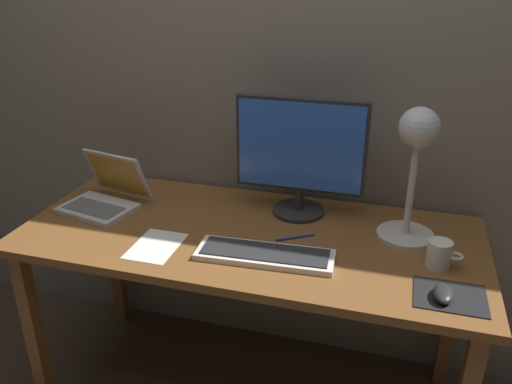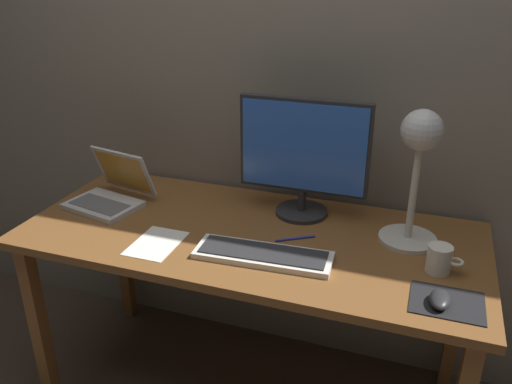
{
  "view_description": "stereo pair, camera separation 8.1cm",
  "coord_description": "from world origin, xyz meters",
  "px_view_note": "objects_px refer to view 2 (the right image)",
  "views": [
    {
      "loc": [
        0.47,
        -1.54,
        1.61
      ],
      "look_at": [
        0.04,
        -0.05,
        0.92
      ],
      "focal_mm": 36.64,
      "sensor_mm": 36.0,
      "label": 1
    },
    {
      "loc": [
        0.55,
        -1.52,
        1.61
      ],
      "look_at": [
        0.04,
        -0.05,
        0.92
      ],
      "focal_mm": 36.64,
      "sensor_mm": 36.0,
      "label": 2
    }
  ],
  "objects_px": {
    "pen": "(295,238)",
    "mouse": "(440,299)",
    "monitor": "(304,153)",
    "desk_lamp": "(419,156)",
    "coffee_mug": "(440,259)",
    "laptop": "(113,189)",
    "keyboard_main": "(263,255)"
  },
  "relations": [
    {
      "from": "monitor",
      "to": "coffee_mug",
      "type": "distance_m",
      "value": 0.59
    },
    {
      "from": "coffee_mug",
      "to": "laptop",
      "type": "bearing_deg",
      "value": 175.08
    },
    {
      "from": "monitor",
      "to": "pen",
      "type": "bearing_deg",
      "value": -81.06
    },
    {
      "from": "desk_lamp",
      "to": "pen",
      "type": "distance_m",
      "value": 0.49
    },
    {
      "from": "keyboard_main",
      "to": "desk_lamp",
      "type": "xyz_separation_m",
      "value": [
        0.43,
        0.27,
        0.29
      ]
    },
    {
      "from": "laptop",
      "to": "desk_lamp",
      "type": "relative_size",
      "value": 0.69
    },
    {
      "from": "monitor",
      "to": "desk_lamp",
      "type": "height_order",
      "value": "desk_lamp"
    },
    {
      "from": "keyboard_main",
      "to": "desk_lamp",
      "type": "bearing_deg",
      "value": 32.13
    },
    {
      "from": "keyboard_main",
      "to": "laptop",
      "type": "xyz_separation_m",
      "value": [
        -0.69,
        0.21,
        0.05
      ]
    },
    {
      "from": "mouse",
      "to": "coffee_mug",
      "type": "distance_m",
      "value": 0.18
    },
    {
      "from": "desk_lamp",
      "to": "laptop",
      "type": "bearing_deg",
      "value": -176.8
    },
    {
      "from": "monitor",
      "to": "mouse",
      "type": "distance_m",
      "value": 0.7
    },
    {
      "from": "monitor",
      "to": "pen",
      "type": "xyz_separation_m",
      "value": [
        0.03,
        -0.2,
        -0.24
      ]
    },
    {
      "from": "laptop",
      "to": "keyboard_main",
      "type": "bearing_deg",
      "value": -16.65
    },
    {
      "from": "laptop",
      "to": "desk_lamp",
      "type": "bearing_deg",
      "value": 3.2
    },
    {
      "from": "laptop",
      "to": "desk_lamp",
      "type": "height_order",
      "value": "desk_lamp"
    },
    {
      "from": "monitor",
      "to": "keyboard_main",
      "type": "bearing_deg",
      "value": -95.51
    },
    {
      "from": "monitor",
      "to": "keyboard_main",
      "type": "height_order",
      "value": "monitor"
    },
    {
      "from": "monitor",
      "to": "laptop",
      "type": "xyz_separation_m",
      "value": [
        -0.72,
        -0.14,
        -0.18
      ]
    },
    {
      "from": "laptop",
      "to": "desk_lamp",
      "type": "xyz_separation_m",
      "value": [
        1.11,
        0.06,
        0.25
      ]
    },
    {
      "from": "mouse",
      "to": "coffee_mug",
      "type": "xyz_separation_m",
      "value": [
        -0.01,
        0.18,
        0.02
      ]
    },
    {
      "from": "desk_lamp",
      "to": "coffee_mug",
      "type": "bearing_deg",
      "value": -58.22
    },
    {
      "from": "mouse",
      "to": "pen",
      "type": "distance_m",
      "value": 0.53
    },
    {
      "from": "monitor",
      "to": "mouse",
      "type": "bearing_deg",
      "value": -40.3
    },
    {
      "from": "desk_lamp",
      "to": "pen",
      "type": "bearing_deg",
      "value": -162.14
    },
    {
      "from": "pen",
      "to": "coffee_mug",
      "type": "bearing_deg",
      "value": -6.23
    },
    {
      "from": "laptop",
      "to": "mouse",
      "type": "distance_m",
      "value": 1.26
    },
    {
      "from": "coffee_mug",
      "to": "pen",
      "type": "xyz_separation_m",
      "value": [
        -0.46,
        0.05,
        -0.04
      ]
    },
    {
      "from": "monitor",
      "to": "coffee_mug",
      "type": "xyz_separation_m",
      "value": [
        0.5,
        -0.25,
        -0.2
      ]
    },
    {
      "from": "pen",
      "to": "mouse",
      "type": "bearing_deg",
      "value": -25.81
    },
    {
      "from": "pen",
      "to": "monitor",
      "type": "bearing_deg",
      "value": 98.94
    },
    {
      "from": "monitor",
      "to": "desk_lamp",
      "type": "distance_m",
      "value": 0.41
    }
  ]
}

